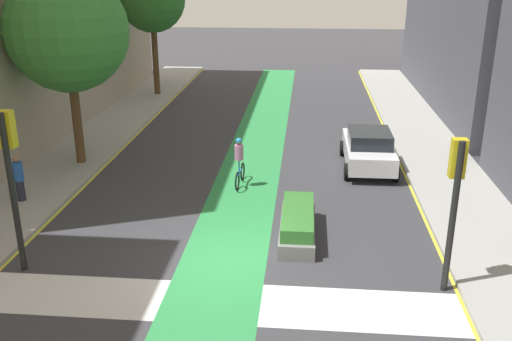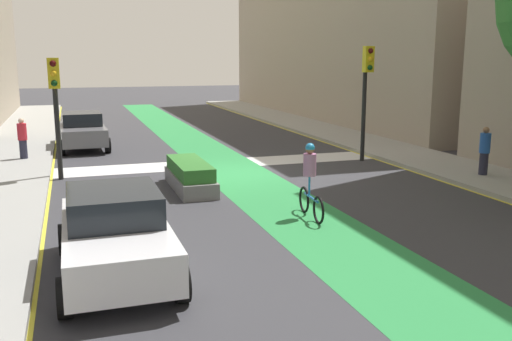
{
  "view_description": "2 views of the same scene",
  "coord_description": "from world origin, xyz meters",
  "px_view_note": "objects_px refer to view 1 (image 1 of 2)",
  "views": [
    {
      "loc": [
        2.07,
        -13.72,
        7.72
      ],
      "look_at": [
        0.38,
        5.01,
        0.87
      ],
      "focal_mm": 39.99,
      "sensor_mm": 36.0,
      "label": 1
    },
    {
      "loc": [
        5.2,
        18.2,
        3.91
      ],
      "look_at": [
        0.87,
        4.96,
        1.11
      ],
      "focal_mm": 39.65,
      "sensor_mm": 36.0,
      "label": 2
    }
  ],
  "objects_px": {
    "traffic_signal_near_left": "(10,161)",
    "cyclist_in_lane": "(239,161)",
    "pedestrian_sidewalk_left_a": "(19,178)",
    "median_planter": "(298,224)",
    "car_white_right_far": "(368,149)",
    "street_tree_near": "(67,31)",
    "traffic_signal_near_right": "(455,186)"
  },
  "relations": [
    {
      "from": "car_white_right_far",
      "to": "traffic_signal_near_right",
      "type": "bearing_deg",
      "value": -83.14
    },
    {
      "from": "traffic_signal_near_left",
      "to": "car_white_right_far",
      "type": "height_order",
      "value": "traffic_signal_near_left"
    },
    {
      "from": "pedestrian_sidewalk_left_a",
      "to": "street_tree_near",
      "type": "xyz_separation_m",
      "value": [
        0.51,
        4.07,
        4.38
      ]
    },
    {
      "from": "traffic_signal_near_right",
      "to": "cyclist_in_lane",
      "type": "relative_size",
      "value": 2.1
    },
    {
      "from": "car_white_right_far",
      "to": "street_tree_near",
      "type": "relative_size",
      "value": 0.56
    },
    {
      "from": "median_planter",
      "to": "traffic_signal_near_left",
      "type": "bearing_deg",
      "value": -160.8
    },
    {
      "from": "traffic_signal_near_right",
      "to": "pedestrian_sidewalk_left_a",
      "type": "xyz_separation_m",
      "value": [
        -13.12,
        4.11,
        -1.8
      ]
    },
    {
      "from": "car_white_right_far",
      "to": "median_planter",
      "type": "height_order",
      "value": "car_white_right_far"
    },
    {
      "from": "pedestrian_sidewalk_left_a",
      "to": "street_tree_near",
      "type": "distance_m",
      "value": 6.0
    },
    {
      "from": "car_white_right_far",
      "to": "median_planter",
      "type": "distance_m",
      "value": 6.9
    },
    {
      "from": "traffic_signal_near_left",
      "to": "car_white_right_far",
      "type": "relative_size",
      "value": 1.03
    },
    {
      "from": "traffic_signal_near_right",
      "to": "street_tree_near",
      "type": "xyz_separation_m",
      "value": [
        -12.61,
        8.18,
        2.58
      ]
    },
    {
      "from": "pedestrian_sidewalk_left_a",
      "to": "median_planter",
      "type": "height_order",
      "value": "pedestrian_sidewalk_left_a"
    },
    {
      "from": "car_white_right_far",
      "to": "street_tree_near",
      "type": "bearing_deg",
      "value": -176.38
    },
    {
      "from": "traffic_signal_near_left",
      "to": "median_planter",
      "type": "height_order",
      "value": "traffic_signal_near_left"
    },
    {
      "from": "traffic_signal_near_left",
      "to": "street_tree_near",
      "type": "height_order",
      "value": "street_tree_near"
    },
    {
      "from": "car_white_right_far",
      "to": "median_planter",
      "type": "xyz_separation_m",
      "value": [
        -2.66,
        -6.36,
        -0.4
      ]
    },
    {
      "from": "traffic_signal_near_left",
      "to": "cyclist_in_lane",
      "type": "height_order",
      "value": "traffic_signal_near_left"
    },
    {
      "from": "pedestrian_sidewalk_left_a",
      "to": "median_planter",
      "type": "relative_size",
      "value": 0.49
    },
    {
      "from": "car_white_right_far",
      "to": "pedestrian_sidewalk_left_a",
      "type": "height_order",
      "value": "pedestrian_sidewalk_left_a"
    },
    {
      "from": "median_planter",
      "to": "traffic_signal_near_right",
      "type": "bearing_deg",
      "value": -34.31
    },
    {
      "from": "car_white_right_far",
      "to": "street_tree_near",
      "type": "xyz_separation_m",
      "value": [
        -11.54,
        -0.73,
        4.53
      ]
    },
    {
      "from": "median_planter",
      "to": "car_white_right_far",
      "type": "bearing_deg",
      "value": 67.29
    },
    {
      "from": "pedestrian_sidewalk_left_a",
      "to": "cyclist_in_lane",
      "type": "bearing_deg",
      "value": 18.33
    },
    {
      "from": "street_tree_near",
      "to": "median_planter",
      "type": "relative_size",
      "value": 2.33
    },
    {
      "from": "traffic_signal_near_left",
      "to": "pedestrian_sidewalk_left_a",
      "type": "distance_m",
      "value": 5.06
    },
    {
      "from": "street_tree_near",
      "to": "cyclist_in_lane",
      "type": "bearing_deg",
      "value": -14.24
    },
    {
      "from": "car_white_right_far",
      "to": "median_planter",
      "type": "bearing_deg",
      "value": -112.71
    },
    {
      "from": "cyclist_in_lane",
      "to": "traffic_signal_near_right",
      "type": "bearing_deg",
      "value": -47.48
    },
    {
      "from": "traffic_signal_near_right",
      "to": "median_planter",
      "type": "height_order",
      "value": "traffic_signal_near_right"
    },
    {
      "from": "car_white_right_far",
      "to": "pedestrian_sidewalk_left_a",
      "type": "bearing_deg",
      "value": -158.29
    },
    {
      "from": "cyclist_in_lane",
      "to": "pedestrian_sidewalk_left_a",
      "type": "relative_size",
      "value": 1.18
    }
  ]
}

